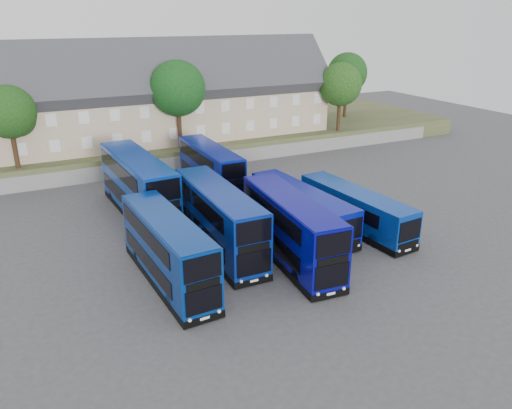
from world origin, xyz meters
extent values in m
plane|color=#444449|center=(0.00, 0.00, 0.00)|extent=(120.00, 120.00, 0.00)
cube|color=slate|center=(0.00, 24.00, 0.75)|extent=(70.00, 0.40, 1.50)
cube|color=#444D2B|center=(0.00, 34.00, 1.00)|extent=(80.00, 20.00, 2.00)
cube|color=tan|center=(-12.00, 30.00, 5.00)|extent=(6.00, 8.00, 6.00)
cube|color=#35353A|center=(-12.00, 30.00, 8.00)|extent=(6.00, 10.40, 10.40)
cube|color=brown|center=(-10.50, 30.00, 11.84)|extent=(0.60, 0.90, 1.40)
cube|color=tan|center=(-6.00, 30.00, 5.00)|extent=(6.00, 8.00, 6.00)
cube|color=#35353A|center=(-6.00, 30.00, 8.00)|extent=(6.00, 10.40, 10.40)
cube|color=brown|center=(-4.50, 30.00, 11.84)|extent=(0.60, 0.90, 1.40)
cube|color=tan|center=(0.00, 30.00, 5.00)|extent=(6.00, 8.00, 6.00)
cube|color=#35353A|center=(0.00, 30.00, 8.00)|extent=(6.00, 10.40, 10.40)
cube|color=brown|center=(1.50, 30.00, 11.84)|extent=(0.60, 0.90, 1.40)
cube|color=tan|center=(6.00, 30.00, 5.00)|extent=(6.00, 8.00, 6.00)
cube|color=#35353A|center=(6.00, 30.00, 8.00)|extent=(6.00, 10.40, 10.40)
cube|color=brown|center=(7.50, 30.00, 11.84)|extent=(0.60, 0.90, 1.40)
cube|color=tan|center=(12.00, 30.00, 5.00)|extent=(6.00, 8.00, 6.00)
cube|color=#35353A|center=(12.00, 30.00, 8.00)|extent=(6.00, 10.40, 10.40)
cube|color=brown|center=(13.50, 30.00, 11.84)|extent=(0.60, 0.90, 1.40)
cube|color=tan|center=(18.00, 30.00, 5.00)|extent=(6.00, 8.00, 6.00)
cube|color=#35353A|center=(18.00, 30.00, 8.00)|extent=(6.00, 10.40, 10.40)
cube|color=brown|center=(19.50, 30.00, 11.84)|extent=(0.60, 0.90, 1.40)
cube|color=navy|center=(-6.59, 1.75, 2.28)|extent=(3.01, 10.64, 3.86)
cube|color=black|center=(-6.59, 1.75, 0.30)|extent=(3.05, 10.68, 0.45)
cube|color=black|center=(-6.28, -3.53, 1.48)|extent=(2.09, 0.18, 1.43)
cube|color=black|center=(-6.28, -3.53, 3.39)|extent=(2.09, 0.18, 1.34)
cylinder|color=black|center=(-7.46, -1.36, 0.50)|extent=(0.36, 1.02, 1.00)
cube|color=navy|center=(-2.14, 4.54, 2.42)|extent=(2.65, 11.24, 4.14)
cube|color=black|center=(-2.14, 4.54, 0.30)|extent=(2.69, 11.28, 0.45)
cube|color=black|center=(-2.18, -1.10, 1.58)|extent=(2.25, 0.08, 1.53)
cube|color=black|center=(-2.18, -1.10, 3.62)|extent=(2.25, 0.08, 1.43)
cylinder|color=black|center=(-3.29, 1.13, 0.50)|extent=(0.31, 1.00, 1.00)
cube|color=#070787|center=(1.55, 1.06, 2.36)|extent=(3.29, 11.08, 4.02)
cube|color=black|center=(1.55, 1.06, 0.30)|extent=(3.33, 11.12, 0.45)
cube|color=black|center=(1.14, -4.41, 1.54)|extent=(2.18, 0.22, 1.49)
cube|color=black|center=(1.14, -4.41, 3.52)|extent=(2.18, 0.22, 1.39)
cylinder|color=black|center=(0.22, -2.11, 0.50)|extent=(0.37, 1.02, 1.00)
cube|color=#0833A0|center=(-5.48, 13.50, 2.62)|extent=(3.54, 12.36, 4.53)
cube|color=black|center=(-5.48, 13.50, 0.30)|extent=(3.58, 12.41, 0.45)
cube|color=black|center=(-5.09, 7.37, 1.72)|extent=(2.47, 0.22, 1.67)
cube|color=black|center=(-5.09, 7.37, 3.94)|extent=(2.47, 0.22, 1.55)
cylinder|color=black|center=(-6.47, 9.52, 0.50)|extent=(0.36, 1.02, 1.00)
cube|color=#081A98|center=(1.85, 16.33, 2.28)|extent=(2.45, 10.56, 3.87)
cube|color=black|center=(1.85, 16.33, 0.30)|extent=(2.49, 10.60, 0.45)
cube|color=black|center=(1.88, 11.03, 1.49)|extent=(2.10, 0.07, 1.44)
cube|color=black|center=(1.88, 11.03, 3.40)|extent=(2.10, 0.07, 1.34)
cylinder|color=black|center=(0.82, 13.25, 0.50)|extent=(0.30, 1.00, 1.00)
cube|color=#081195|center=(5.04, 5.40, 1.71)|extent=(3.16, 11.33, 2.73)
cube|color=black|center=(5.04, 5.40, 0.30)|extent=(3.20, 11.37, 0.45)
cube|color=black|center=(5.46, -0.20, 1.91)|extent=(2.03, 0.21, 1.49)
cylinder|color=black|center=(4.28, 1.95, 0.50)|extent=(0.37, 1.02, 1.00)
cube|color=#083093|center=(8.61, 3.47, 1.67)|extent=(3.19, 11.06, 2.65)
cube|color=black|center=(8.61, 3.47, 0.30)|extent=(3.23, 11.10, 0.45)
cube|color=black|center=(9.07, -1.99, 1.86)|extent=(1.97, 0.23, 1.45)
cylinder|color=black|center=(7.90, 0.14, 0.50)|extent=(0.38, 1.02, 1.00)
cylinder|color=#382314|center=(-14.00, 25.00, 3.88)|extent=(0.44, 0.44, 3.75)
sphere|color=#103A10|center=(-14.00, 25.00, 7.25)|extent=(4.80, 4.80, 4.80)
sphere|color=#103A10|center=(-13.40, 25.40, 6.50)|extent=(3.30, 3.30, 3.30)
cylinder|color=#382314|center=(2.00, 25.50, 4.25)|extent=(0.44, 0.44, 4.50)
sphere|color=#0E3412|center=(2.00, 25.50, 8.30)|extent=(5.76, 5.76, 5.76)
sphere|color=#0E3412|center=(2.60, 25.90, 7.40)|extent=(3.96, 3.96, 3.96)
cylinder|color=#382314|center=(22.00, 25.00, 4.00)|extent=(0.44, 0.44, 4.00)
sphere|color=black|center=(22.00, 25.00, 7.60)|extent=(5.12, 5.12, 5.12)
sphere|color=black|center=(22.60, 25.40, 6.80)|extent=(3.52, 3.52, 3.52)
cylinder|color=#382314|center=(28.00, 32.00, 4.12)|extent=(0.44, 0.44, 4.25)
sphere|color=black|center=(28.00, 32.00, 7.95)|extent=(5.44, 5.44, 5.44)
sphere|color=black|center=(28.60, 32.40, 7.10)|extent=(3.74, 3.74, 3.74)
camera|label=1|loc=(-13.77, -24.93, 15.52)|focal=35.00mm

